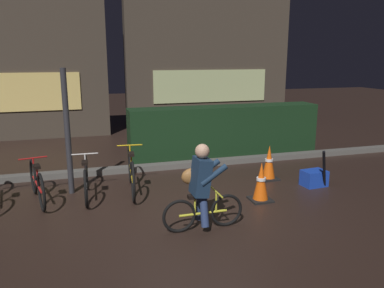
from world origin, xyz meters
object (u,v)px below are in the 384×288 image
traffic_cone_far (269,163)px  closed_umbrella (324,169)px  blue_crate (314,178)px  cyclist (201,187)px  parked_bike_left_mid (37,183)px  parked_bike_center_left (86,179)px  traffic_cone_near (261,182)px  street_post (67,133)px  parked_bike_center_right (131,172)px

traffic_cone_far → closed_umbrella: (0.66, -0.87, 0.06)m
blue_crate → cyclist: 2.91m
parked_bike_left_mid → blue_crate: (4.94, -0.61, -0.18)m
parked_bike_center_left → cyclist: (1.53, -1.76, 0.30)m
parked_bike_center_left → blue_crate: parked_bike_center_left is taller
traffic_cone_near → blue_crate: traffic_cone_near is taller
parked_bike_center_left → blue_crate: size_ratio=3.58×
street_post → parked_bike_left_mid: (-0.53, -0.29, -0.78)m
traffic_cone_near → cyclist: 1.54m
street_post → blue_crate: 4.60m
cyclist → parked_bike_left_mid: bearing=141.8°
street_post → parked_bike_center_right: street_post is taller
street_post → traffic_cone_near: size_ratio=3.30×
traffic_cone_near → closed_umbrella: closed_umbrella is taller
parked_bike_center_left → closed_umbrella: (4.18, -0.85, 0.06)m
parked_bike_center_right → closed_umbrella: size_ratio=2.07×
parked_bike_center_left → closed_umbrella: size_ratio=1.85×
street_post → traffic_cone_far: size_ratio=3.20×
traffic_cone_near → parked_bike_left_mid: bearing=164.4°
parked_bike_left_mid → parked_bike_center_right: parked_bike_center_right is taller
parked_bike_center_right → traffic_cone_near: 2.31m
street_post → parked_bike_left_mid: 0.99m
parked_bike_center_right → blue_crate: bearing=-96.6°
parked_bike_center_left → cyclist: bearing=-137.4°
street_post → parked_bike_left_mid: size_ratio=1.46×
parked_bike_center_left → traffic_cone_far: size_ratio=2.27×
parked_bike_center_right → traffic_cone_far: size_ratio=2.54×
street_post → cyclist: size_ratio=1.78×
parked_bike_left_mid → traffic_cone_far: bearing=-102.9°
cyclist → closed_umbrella: 2.81m
parked_bike_left_mid → cyclist: cyclist is taller
parked_bike_center_left → traffic_cone_far: (3.52, 0.01, 0.00)m
parked_bike_center_right → traffic_cone_far: (2.72, -0.05, -0.03)m
traffic_cone_far → blue_crate: traffic_cone_far is taller
blue_crate → cyclist: cyclist is taller
parked_bike_left_mid → parked_bike_center_left: size_ratio=0.97×
blue_crate → traffic_cone_far: bearing=135.8°
blue_crate → closed_umbrella: 0.35m
traffic_cone_near → closed_umbrella: (1.34, 0.15, 0.07)m
parked_bike_center_left → traffic_cone_near: size_ratio=2.34×
traffic_cone_far → closed_umbrella: size_ratio=0.81×
parked_bike_left_mid → cyclist: size_ratio=1.22×
blue_crate → street_post: bearing=168.5°
street_post → traffic_cone_far: bearing=-4.3°
cyclist → parked_bike_center_right: bearing=111.0°
parked_bike_left_mid → traffic_cone_far: 4.31m
traffic_cone_near → traffic_cone_far: (0.68, 1.02, 0.01)m
parked_bike_left_mid → closed_umbrella: size_ratio=1.79×
parked_bike_left_mid → closed_umbrella: (4.97, -0.86, 0.06)m
street_post → parked_bike_center_right: (1.05, -0.23, -0.74)m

